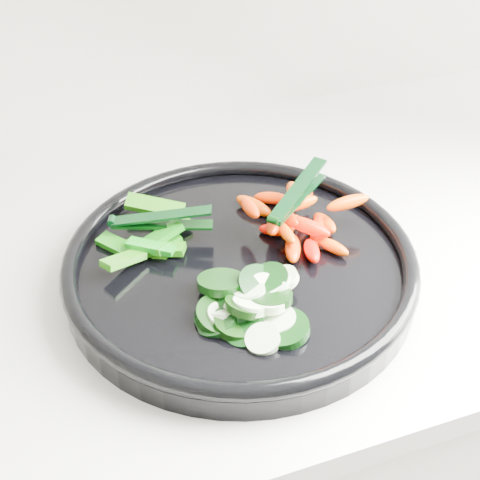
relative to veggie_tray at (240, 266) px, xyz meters
name	(u,v)px	position (x,y,z in m)	size (l,w,h in m)	color
veggie_tray	(240,266)	(0.00, 0.00, 0.00)	(0.48, 0.48, 0.04)	black
cucumber_pile	(247,305)	(-0.02, -0.07, 0.01)	(0.12, 0.14, 0.04)	black
carrot_pile	(295,219)	(0.08, 0.03, 0.02)	(0.14, 0.15, 0.05)	#E71000
pepper_pile	(152,236)	(-0.08, 0.07, 0.01)	(0.11, 0.13, 0.04)	#146709
tong_carrot	(296,195)	(0.08, 0.03, 0.05)	(0.10, 0.08, 0.02)	black
tong_pepper	(159,220)	(-0.07, 0.07, 0.03)	(0.11, 0.05, 0.02)	black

